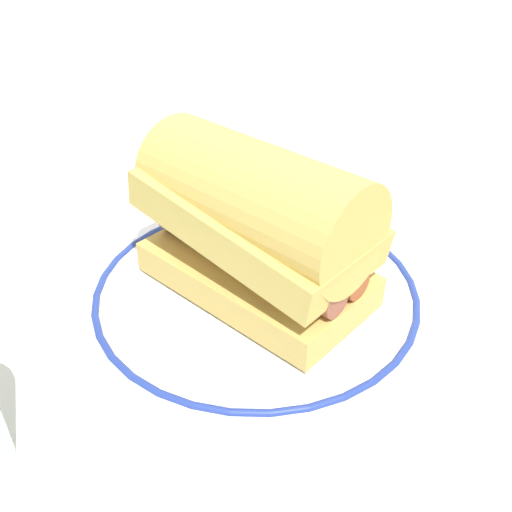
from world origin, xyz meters
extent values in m
plane|color=silver|center=(0.00, 0.00, 0.00)|extent=(1.50, 1.50, 0.00)
cylinder|color=white|center=(0.02, 0.02, 0.01)|extent=(0.29, 0.29, 0.01)
torus|color=navy|center=(0.02, 0.02, 0.01)|extent=(0.27, 0.27, 0.01)
cube|color=tan|center=(0.02, 0.02, 0.03)|extent=(0.21, 0.16, 0.03)
cylinder|color=brown|center=(0.02, 0.01, 0.05)|extent=(0.17, 0.09, 0.03)
cylinder|color=#984824|center=(0.03, 0.03, 0.05)|extent=(0.17, 0.09, 0.03)
cube|color=tan|center=(0.02, 0.02, 0.08)|extent=(0.21, 0.16, 0.05)
cylinder|color=tan|center=(0.02, 0.02, 0.10)|extent=(0.20, 0.15, 0.08)
camera|label=1|loc=(0.14, -0.34, 0.31)|focal=40.54mm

